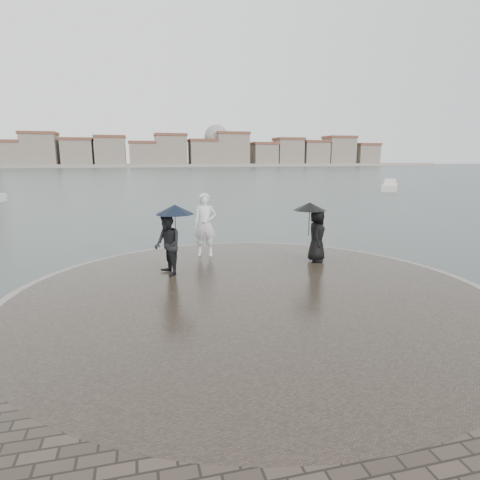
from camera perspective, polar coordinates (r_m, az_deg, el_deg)
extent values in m
plane|color=#2B3835|center=(7.49, 9.60, -18.36)|extent=(400.00, 400.00, 0.00)
cylinder|color=gray|center=(10.42, 1.79, -8.38)|extent=(12.50, 12.50, 0.32)
cylinder|color=#2D261E|center=(10.41, 1.79, -8.27)|extent=(11.90, 11.90, 0.36)
imported|color=silver|center=(13.90, -4.98, 2.19)|extent=(0.91, 0.73, 2.18)
imported|color=black|center=(11.78, -10.27, -0.62)|extent=(0.92, 1.04, 1.80)
cylinder|color=black|center=(11.81, -9.18, 1.67)|extent=(0.02, 0.02, 0.90)
cone|color=black|center=(11.73, -9.26, 4.32)|extent=(1.13, 1.13, 0.28)
imported|color=black|center=(13.34, 10.89, 0.68)|extent=(0.90, 1.02, 1.75)
cylinder|color=black|center=(13.25, 9.79, 2.51)|extent=(0.02, 0.02, 0.90)
cone|color=black|center=(13.18, 9.87, 4.74)|extent=(1.09, 1.09, 0.26)
cube|color=gray|center=(168.95, -13.61, 10.28)|extent=(260.00, 20.00, 1.20)
cube|color=gray|center=(171.97, -30.12, 10.38)|extent=(10.00, 10.00, 9.00)
cube|color=brown|center=(172.06, -30.29, 12.04)|extent=(10.60, 10.60, 1.00)
cube|color=gray|center=(169.42, -26.53, 11.23)|extent=(12.00, 10.00, 12.00)
cube|color=brown|center=(169.63, -26.73, 13.42)|extent=(12.60, 10.60, 1.00)
cube|color=gray|center=(167.26, -22.06, 11.26)|extent=(11.00, 10.00, 10.00)
cube|color=brown|center=(167.39, -22.21, 13.14)|extent=(11.60, 10.60, 1.00)
cube|color=gray|center=(166.17, -17.89, 11.72)|extent=(11.00, 10.00, 11.00)
cube|color=brown|center=(166.34, -18.03, 13.78)|extent=(11.60, 10.60, 1.00)
cube|color=gray|center=(165.92, -13.65, 11.60)|extent=(10.00, 10.00, 9.00)
cube|color=brown|center=(166.02, -13.74, 13.33)|extent=(10.60, 10.60, 1.00)
cube|color=gray|center=(166.48, -9.81, 12.28)|extent=(12.00, 10.00, 12.00)
cube|color=brown|center=(166.70, -9.89, 14.51)|extent=(12.60, 10.60, 1.00)
cube|color=gray|center=(168.04, -5.28, 12.04)|extent=(11.00, 10.00, 10.00)
cube|color=brown|center=(168.17, -5.31, 13.92)|extent=(11.60, 10.60, 1.00)
cube|color=gray|center=(170.38, -1.20, 12.59)|extent=(13.00, 10.00, 13.00)
cube|color=brown|center=(170.64, -1.21, 14.94)|extent=(13.60, 10.60, 1.00)
cube|color=gray|center=(174.08, 3.39, 11.89)|extent=(10.00, 10.00, 9.00)
cube|color=brown|center=(174.17, 3.41, 13.54)|extent=(10.60, 10.60, 1.00)
cube|color=gray|center=(177.73, 6.86, 12.15)|extent=(11.00, 10.00, 11.00)
cube|color=brown|center=(177.89, 6.90, 14.08)|extent=(11.60, 10.60, 1.00)
cube|color=gray|center=(182.37, 10.45, 11.87)|extent=(11.00, 10.00, 10.00)
cube|color=brown|center=(182.49, 10.51, 13.60)|extent=(11.60, 10.60, 1.00)
cube|color=gray|center=(187.68, 13.87, 12.02)|extent=(12.00, 10.00, 12.00)
cube|color=brown|center=(187.87, 13.97, 14.00)|extent=(12.60, 10.60, 1.00)
cube|color=gray|center=(194.09, 17.30, 11.37)|extent=(10.00, 10.00, 9.00)
cube|color=brown|center=(194.17, 17.39, 12.85)|extent=(10.60, 10.60, 1.00)
sphere|color=gray|center=(171.26, -3.38, 14.41)|extent=(10.00, 10.00, 10.00)
cube|color=silver|center=(49.66, 20.52, 6.91)|extent=(4.54, 5.38, 0.90)
cube|color=silver|center=(49.62, 20.57, 7.60)|extent=(2.15, 2.32, 0.90)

